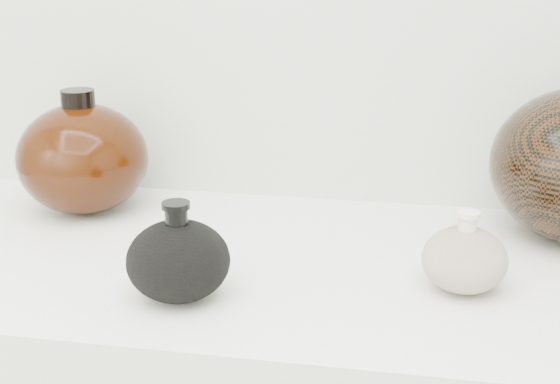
# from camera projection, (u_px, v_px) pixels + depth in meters

# --- Properties ---
(black_gourd_vase) EXTENTS (0.15, 0.15, 0.12)m
(black_gourd_vase) POSITION_uv_depth(u_px,v_px,m) (178.00, 260.00, 0.89)
(black_gourd_vase) COLOR black
(black_gourd_vase) RESTS_ON display_counter
(cream_gourd_vase) EXTENTS (0.13, 0.13, 0.10)m
(cream_gourd_vase) POSITION_uv_depth(u_px,v_px,m) (464.00, 259.00, 0.92)
(cream_gourd_vase) COLOR beige
(cream_gourd_vase) RESTS_ON display_counter
(left_round_pot) EXTENTS (0.22, 0.22, 0.19)m
(left_round_pot) POSITION_uv_depth(u_px,v_px,m) (83.00, 158.00, 1.16)
(left_round_pot) COLOR black
(left_round_pot) RESTS_ON display_counter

